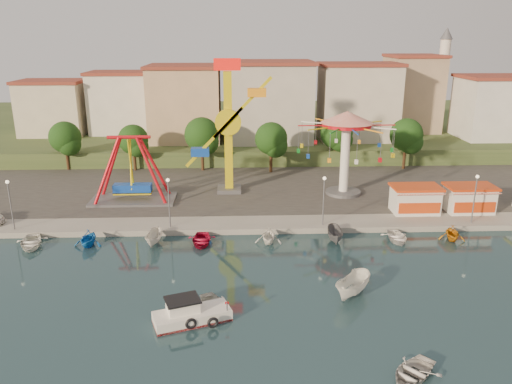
{
  "coord_description": "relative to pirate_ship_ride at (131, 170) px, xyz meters",
  "views": [
    {
      "loc": [
        -1.03,
        -35.84,
        19.77
      ],
      "look_at": [
        1.0,
        14.0,
        4.0
      ],
      "focal_mm": 35.0,
      "sensor_mm": 36.0,
      "label": 1
    }
  ],
  "objects": [
    {
      "name": "building_4",
      "position": [
        32.57,
        30.35,
        3.22
      ],
      "size": [
        10.75,
        9.23,
        9.24
      ],
      "primitive_type": "cube",
      "color": "beige",
      "rests_on": "hill_terrace"
    },
    {
      "name": "moored_boat_7",
      "position": [
        34.06,
        -12.05,
        -3.61
      ],
      "size": [
        3.14,
        3.45,
        1.56
      ],
      "primitive_type": "imported",
      "rotation": [
        0.0,
        0.0,
        -0.22
      ],
      "color": "orange",
      "rests_on": "ground"
    },
    {
      "name": "moored_boat_5",
      "position": [
        22.24,
        -12.05,
        -3.65
      ],
      "size": [
        1.73,
        3.93,
        1.48
      ],
      "primitive_type": "imported",
      "rotation": [
        0.0,
        0.0,
        -0.08
      ],
      "color": "slate",
      "rests_on": "ground"
    },
    {
      "name": "booth_left",
      "position": [
        32.49,
        -5.37,
        -2.23
      ],
      "size": [
        5.4,
        3.78,
        3.08
      ],
      "color": "white",
      "rests_on": "quay_deck"
    },
    {
      "name": "building_5",
      "position": [
        45.87,
        28.48,
        4.21
      ],
      "size": [
        12.77,
        10.96,
        11.21
      ],
      "primitive_type": "cube",
      "color": "tan",
      "rests_on": "hill_terrace"
    },
    {
      "name": "moored_boat_4",
      "position": [
        15.58,
        -12.05,
        -3.58
      ],
      "size": [
        3.0,
        3.37,
        1.62
      ],
      "primitive_type": "imported",
      "rotation": [
        0.0,
        0.0,
        -0.12
      ],
      "color": "white",
      "rests_on": "ground"
    },
    {
      "name": "building_0",
      "position": [
        -19.87,
        24.21,
        4.54
      ],
      "size": [
        9.26,
        9.53,
        11.87
      ],
      "primitive_type": "cube",
      "color": "beige",
      "rests_on": "hill_terrace"
    },
    {
      "name": "tree_3",
      "position": [
        17.5,
        12.51,
        1.16
      ],
      "size": [
        4.68,
        4.68,
        7.32
      ],
      "color": "#382314",
      "rests_on": "quay_deck"
    },
    {
      "name": "moored_boat_2",
      "position": [
        4.31,
        -12.05,
        -3.7
      ],
      "size": [
        1.66,
        3.72,
        1.4
      ],
      "primitive_type": "imported",
      "rotation": [
        0.0,
        0.0,
        -0.08
      ],
      "color": "silver",
      "rests_on": "ground"
    },
    {
      "name": "tree_5",
      "position": [
        37.5,
        13.68,
        1.31
      ],
      "size": [
        4.83,
        4.83,
        7.54
      ],
      "color": "#382314",
      "rests_on": "quay_deck"
    },
    {
      "name": "building_3",
      "position": [
        19.11,
        26.95,
        3.2
      ],
      "size": [
        12.59,
        10.5,
        9.2
      ],
      "primitive_type": "cube",
      "color": "beige",
      "rests_on": "hill_terrace"
    },
    {
      "name": "skiff",
      "position": [
        21.54,
        -22.92,
        -3.51
      ],
      "size": [
        4.23,
        4.62,
        1.76
      ],
      "primitive_type": "imported",
      "rotation": [
        0.0,
        0.0,
        -0.69
      ],
      "color": "white",
      "rests_on": "ground"
    },
    {
      "name": "building_2",
      "position": [
        5.32,
        30.11,
        4.22
      ],
      "size": [
        11.95,
        9.28,
        11.23
      ],
      "primitive_type": "cube",
      "color": "tan",
      "rests_on": "hill_terrace"
    },
    {
      "name": "lamp_post_2",
      "position": [
        21.5,
        -8.85,
        -1.29
      ],
      "size": [
        0.14,
        0.14,
        5.0
      ],
      "primitive_type": "cylinder",
      "color": "#59595E",
      "rests_on": "quay_deck"
    },
    {
      "name": "asphalt_pad",
      "position": [
        13.5,
        8.15,
        -3.79
      ],
      "size": [
        90.0,
        28.0,
        0.01
      ],
      "primitive_type": "cube",
      "color": "#4C4944",
      "rests_on": "quay_deck"
    },
    {
      "name": "pirate_ship_ride",
      "position": [
        0.0,
        0.0,
        0.0
      ],
      "size": [
        10.0,
        5.0,
        8.0
      ],
      "color": "#59595E",
      "rests_on": "quay_deck"
    },
    {
      "name": "kamikaze_tower",
      "position": [
        11.9,
        3.19,
        4.07
      ],
      "size": [
        7.21,
        3.1,
        16.5
      ],
      "color": "#59595E",
      "rests_on": "quay_deck"
    },
    {
      "name": "building_1",
      "position": [
        -7.82,
        29.53,
        2.92
      ],
      "size": [
        12.33,
        9.01,
        8.63
      ],
      "primitive_type": "cube",
      "color": "silver",
      "rests_on": "hill_terrace"
    },
    {
      "name": "moored_boat_1",
      "position": [
        -2.09,
        -12.05,
        -3.57
      ],
      "size": [
        2.98,
        3.37,
        1.65
      ],
      "primitive_type": "imported",
      "rotation": [
        0.0,
        0.0,
        -0.09
      ],
      "color": "blue",
      "rests_on": "ground"
    },
    {
      "name": "lamp_post_0",
      "position": [
        -10.5,
        -8.85,
        -1.29
      ],
      "size": [
        0.14,
        0.14,
        5.0
      ],
      "primitive_type": "cylinder",
      "color": "#59595E",
      "rests_on": "quay_deck"
    },
    {
      "name": "wave_swinger",
      "position": [
        25.89,
        1.74,
        3.8
      ],
      "size": [
        11.6,
        11.6,
        10.4
      ],
      "color": "#59595E",
      "rests_on": "quay_deck"
    },
    {
      "name": "quay_deck",
      "position": [
        13.5,
        40.15,
        -4.09
      ],
      "size": [
        200.0,
        100.0,
        0.6
      ],
      "primitive_type": "cube",
      "color": "#9E998E",
      "rests_on": "ground"
    },
    {
      "name": "tree_4",
      "position": [
        27.5,
        15.5,
        1.35
      ],
      "size": [
        4.86,
        4.86,
        7.6
      ],
      "color": "#382314",
      "rests_on": "quay_deck"
    },
    {
      "name": "tree_2",
      "position": [
        7.5,
        13.96,
        1.52
      ],
      "size": [
        5.02,
        5.02,
        7.85
      ],
      "color": "#382314",
      "rests_on": "quay_deck"
    },
    {
      "name": "moored_boat_6",
      "position": [
        28.48,
        -12.05,
        -4.0
      ],
      "size": [
        2.76,
        3.81,
        0.78
      ],
      "primitive_type": "imported",
      "rotation": [
        0.0,
        0.0,
        -0.02
      ],
      "color": "white",
      "rests_on": "ground"
    },
    {
      "name": "lamp_post_1",
      "position": [
        5.5,
        -8.85,
        -1.29
      ],
      "size": [
        0.14,
        0.14,
        5.0
      ],
      "primitive_type": "cylinder",
      "color": "#59595E",
      "rests_on": "quay_deck"
    },
    {
      "name": "building_6",
      "position": [
        57.66,
        26.92,
        4.78
      ],
      "size": [
        8.23,
        8.98,
        12.36
      ],
      "primitive_type": "cube",
      "color": "silver",
      "rests_on": "hill_terrace"
    },
    {
      "name": "tree_1",
      "position": [
        -2.5,
        14.39,
        0.81
      ],
      "size": [
        4.35,
        4.35,
        6.8
      ],
      "color": "#382314",
      "rests_on": "quay_deck"
    },
    {
      "name": "moored_boat_0",
      "position": [
        -7.65,
        -12.05,
        -3.97
      ],
      "size": [
        3.92,
        4.74,
        0.85
      ],
      "primitive_type": "imported",
      "rotation": [
        0.0,
        0.0,
        0.27
      ],
      "color": "white",
      "rests_on": "ground"
    },
    {
      "name": "hill_terrace",
      "position": [
        13.5,
        45.15,
        -2.89
      ],
      "size": [
        200.0,
        60.0,
        3.0
      ],
      "primitive_type": "cube",
      "color": "#384C26",
      "rests_on": "ground"
    },
    {
      "name": "lamp_post_3",
      "position": [
        37.5,
        -8.85,
        -1.29
      ],
      "size": [
        0.14,
        0.14,
        5.0
      ],
      "primitive_type": "cylinder",
      "color": "#59595E",
      "rests_on": "quay_deck"
    },
    {
      "name": "minaret",
      "position": [
        49.5,
        32.15,
        8.15
      ],
      "size": [
        2.8,
        2.8,
        18.0
      ],
      "color": "silver",
      "rests_on": "hill_terrace"
    },
    {
      "name": "tree_0",
      "position": [
        -12.5,
        15.12,
        1.08
      ],
      "size": [
        4.6,
        4.6,
        7.19
      ],
      "color": "#382314",
      "rests_on": "quay_deck"
    },
    {
      "name": "booth_mid",
      "position": [
        38.68,
        -5.37,
        -2.23
      ],
      "size": [
        5.4,
        3.78,
        3.08
      ],
      "color": "white",
      "rests_on": "quay_deck"
    },
    {
      "name": "moored_boat_3",
      "position": [
        8.9,
        -12.05,
        -3.99
      ],
      "size": [
        2.78,
        3.88,
        0.8
      ],
      "primitive_type": "imported",
      "rotation": [
        0.0,
        0.0,
        -0.0
      ],
      "color": "#AE0D2F",
      "rests_on": "ground"
    },
    {
      "name": "rowboat_a",
      "position": [
        10.66,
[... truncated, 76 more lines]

